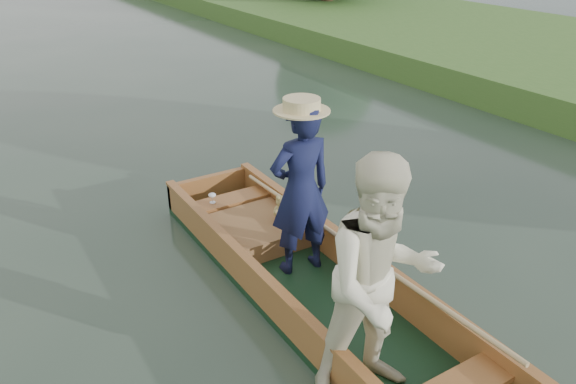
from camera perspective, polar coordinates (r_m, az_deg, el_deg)
ground at (r=5.42m, az=3.41°, el=-11.48°), size 120.00×120.00×0.00m
punt at (r=4.75m, az=4.73°, el=-7.08°), size 1.38×5.00×1.98m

